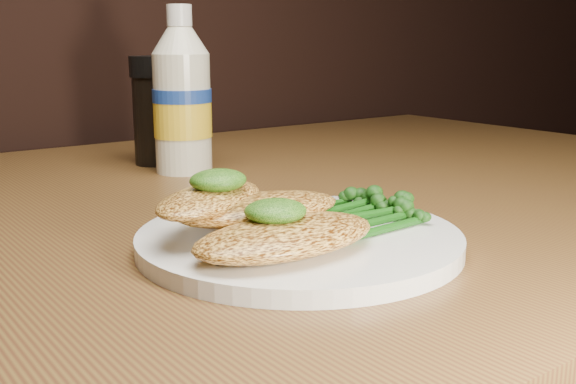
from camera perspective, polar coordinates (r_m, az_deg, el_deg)
plate at (r=0.51m, az=0.94°, el=-3.98°), size 0.24×0.24×0.01m
chicken_front at (r=0.45m, az=-0.17°, el=-3.73°), size 0.14×0.08×0.02m
chicken_mid at (r=0.50m, az=-2.41°, el=-1.38°), size 0.13×0.08×0.02m
chicken_back at (r=0.50m, az=-6.52°, el=-0.61°), size 0.13×0.11×0.02m
pesto_front at (r=0.46m, az=-1.05°, el=-1.59°), size 0.05×0.05×0.02m
pesto_back at (r=0.49m, az=-5.86°, el=0.98°), size 0.05×0.04×0.02m
broccolini_bundle at (r=0.53m, az=5.36°, el=-1.58°), size 0.13×0.11×0.02m
mayo_bottle at (r=0.79m, az=-8.85°, el=8.40°), size 0.08×0.08×0.19m
pepper_grinder at (r=0.85m, az=-11.15°, el=6.66°), size 0.07×0.07×0.13m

